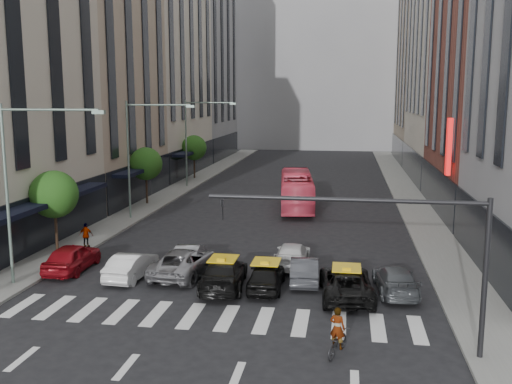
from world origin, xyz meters
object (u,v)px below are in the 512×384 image
at_px(car_white_front, 132,265).
at_px(pedestrian_far, 86,235).
at_px(car_red, 72,257).
at_px(taxi_left, 224,274).
at_px(taxi_center, 266,276).
at_px(bus, 297,190).
at_px(streetlamp_mid, 140,144).
at_px(streetlamp_far, 195,131).
at_px(streetlamp_near, 23,171).
at_px(motorcycle, 337,343).

distance_m(car_white_front, pedestrian_far, 6.99).
distance_m(car_red, pedestrian_far, 4.44).
distance_m(taxi_left, taxi_center, 2.14).
bearing_deg(pedestrian_far, car_white_front, 134.05).
height_order(taxi_left, bus, bus).
relative_size(streetlamp_mid, pedestrian_far, 5.86).
relative_size(streetlamp_far, bus, 0.81).
bearing_deg(streetlamp_near, taxi_left, 7.62).
bearing_deg(bus, streetlamp_far, -45.95).
relative_size(streetlamp_near, car_red, 1.99).
distance_m(streetlamp_far, taxi_center, 33.18).
height_order(car_red, pedestrian_far, pedestrian_far).
height_order(car_white_front, bus, bus).
height_order(taxi_left, motorcycle, taxi_left).
xyz_separation_m(taxi_center, pedestrian_far, (-12.16, 5.66, 0.22)).
xyz_separation_m(streetlamp_far, pedestrian_far, (-0.36, -24.92, -4.99)).
distance_m(bus, motorcycle, 28.15).
bearing_deg(car_red, streetlamp_near, 71.46).
xyz_separation_m(taxi_left, motorcycle, (5.74, -6.63, -0.28)).
bearing_deg(car_red, streetlamp_mid, -88.15).
distance_m(streetlamp_near, bus, 25.63).
relative_size(car_white_front, taxi_left, 0.80).
bearing_deg(motorcycle, car_white_front, -14.44).
height_order(streetlamp_far, taxi_left, streetlamp_far).
relative_size(streetlamp_near, taxi_center, 2.18).
distance_m(taxi_left, motorcycle, 8.77).
xyz_separation_m(streetlamp_far, taxi_left, (9.67, -30.71, -5.15)).
height_order(streetlamp_near, car_red, streetlamp_near).
bearing_deg(streetlamp_far, pedestrian_far, -90.83).
height_order(streetlamp_near, pedestrian_far, streetlamp_near).
distance_m(taxi_center, motorcycle, 7.66).
bearing_deg(car_white_front, streetlamp_far, -78.06).
distance_m(streetlamp_far, bus, 15.49).
relative_size(car_red, taxi_left, 0.87).
bearing_deg(bus, motorcycle, 91.78).
bearing_deg(streetlamp_mid, car_red, -86.34).
distance_m(streetlamp_near, streetlamp_mid, 16.00).
xyz_separation_m(car_red, car_white_front, (3.69, -0.70, -0.08)).
bearing_deg(bus, taxi_center, 84.65).
height_order(streetlamp_near, bus, streetlamp_near).
relative_size(motorcycle, pedestrian_far, 1.16).
bearing_deg(streetlamp_far, bus, -39.64).
bearing_deg(taxi_center, motorcycle, 116.65).
bearing_deg(streetlamp_mid, pedestrian_far, -92.32).
height_order(car_red, bus, bus).
relative_size(streetlamp_mid, streetlamp_far, 1.00).
distance_m(car_red, car_white_front, 3.76).
distance_m(streetlamp_mid, taxi_center, 19.46).
relative_size(streetlamp_far, car_white_front, 2.16).
distance_m(streetlamp_mid, car_white_front, 15.52).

